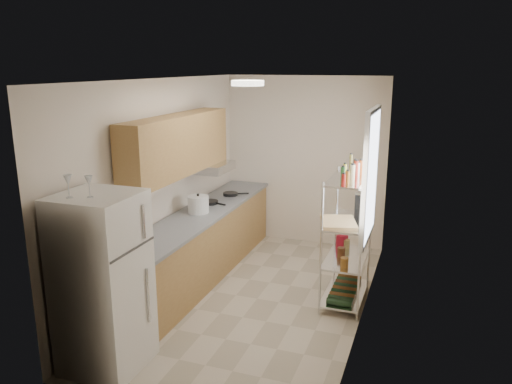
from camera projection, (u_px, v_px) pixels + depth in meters
room at (257, 195)px, 5.72m from camera, size 2.52×4.42×2.62m
counter_run at (203, 243)px, 6.63m from camera, size 0.63×3.51×0.90m
upper_cabinets at (178, 145)px, 6.03m from camera, size 0.33×2.20×0.72m
range_hood at (211, 167)px, 6.85m from camera, size 0.50×0.60×0.12m
window at (371, 175)px, 5.58m from camera, size 0.06×1.00×1.46m
bakers_rack at (348, 213)px, 5.71m from camera, size 0.45×0.90×1.73m
ceiling_dome at (248, 83)px, 5.13m from camera, size 0.34×0.34×0.05m
refrigerator at (103, 283)px, 4.53m from camera, size 0.69×0.69×1.67m
wine_glass_a at (89, 187)px, 4.19m from camera, size 0.07×0.07×0.19m
wine_glass_b at (68, 186)px, 4.17m from camera, size 0.07×0.07×0.20m
rice_cooker at (198, 204)px, 6.41m from camera, size 0.27×0.27×0.22m
frying_pan_large at (210, 202)px, 6.85m from camera, size 0.28×0.28×0.04m
frying_pan_small at (230, 194)px, 7.27m from camera, size 0.28×0.28×0.04m
cutting_board at (338, 222)px, 5.63m from camera, size 0.51×0.58×0.03m
espresso_machine at (364, 203)px, 5.95m from camera, size 0.20×0.26×0.28m
storage_bag at (342, 241)px, 6.17m from camera, size 0.13×0.16×0.16m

